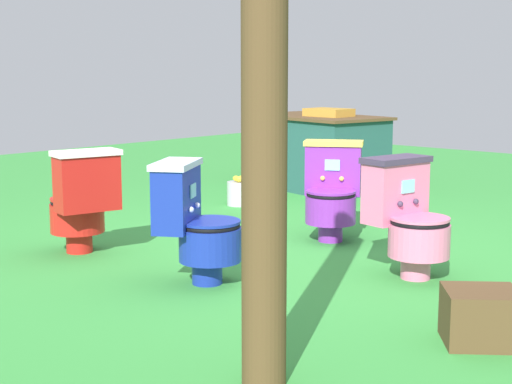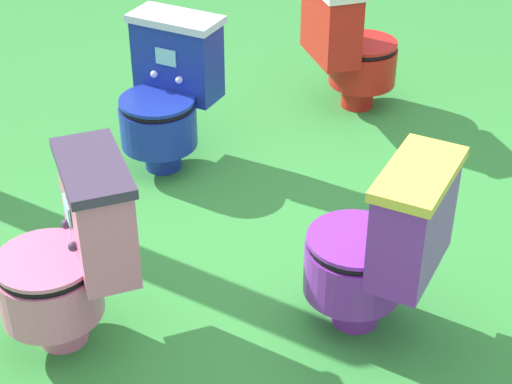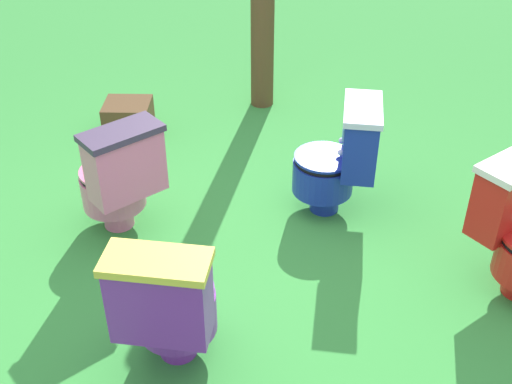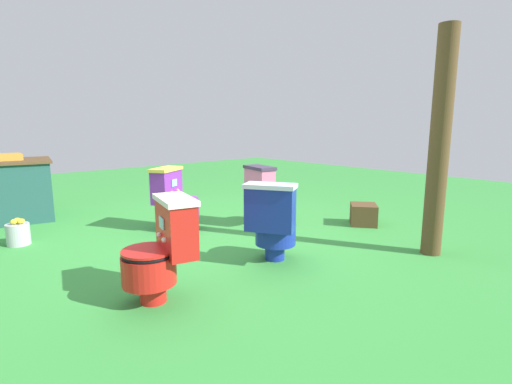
{
  "view_description": "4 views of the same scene",
  "coord_description": "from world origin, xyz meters",
  "px_view_note": "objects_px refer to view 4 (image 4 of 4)",
  "views": [
    {
      "loc": [
        3.28,
        -4.02,
        1.27
      ],
      "look_at": [
        0.03,
        -0.39,
        0.48
      ],
      "focal_mm": 54.4,
      "sensor_mm": 36.0,
      "label": 1
    },
    {
      "loc": [
        1.54,
        2.37,
        2.15
      ],
      "look_at": [
        0.07,
        -0.06,
        0.3
      ],
      "focal_mm": 58.58,
      "sensor_mm": 36.0,
      "label": 2
    },
    {
      "loc": [
        -1.67,
        1.89,
        2.37
      ],
      "look_at": [
        0.22,
        -0.39,
        0.34
      ],
      "focal_mm": 45.31,
      "sensor_mm": 36.0,
      "label": 3
    },
    {
      "loc": [
        -2.25,
        -3.25,
        1.22
      ],
      "look_at": [
        0.3,
        -0.42,
        0.54
      ],
      "focal_mm": 26.65,
      "sensor_mm": 36.0,
      "label": 4
    }
  ],
  "objects_px": {
    "wooden_post": "(439,144)",
    "toilet_blue": "(273,222)",
    "small_crate": "(363,214)",
    "toilet_purple": "(176,199)",
    "lemon_bucket": "(18,234)",
    "toilet_red": "(161,249)",
    "toilet_pink": "(267,195)"
  },
  "relations": [
    {
      "from": "toilet_red",
      "to": "toilet_purple",
      "type": "bearing_deg",
      "value": -19.3
    },
    {
      "from": "toilet_pink",
      "to": "wooden_post",
      "type": "xyz_separation_m",
      "value": [
        0.43,
        -1.82,
        0.67
      ]
    },
    {
      "from": "wooden_post",
      "to": "small_crate",
      "type": "xyz_separation_m",
      "value": [
        0.44,
        1.02,
        -0.91
      ]
    },
    {
      "from": "wooden_post",
      "to": "small_crate",
      "type": "relative_size",
      "value": 6.2
    },
    {
      "from": "toilet_purple",
      "to": "toilet_pink",
      "type": "xyz_separation_m",
      "value": [
        0.96,
        -0.52,
        0.0
      ]
    },
    {
      "from": "small_crate",
      "to": "toilet_purple",
      "type": "bearing_deg",
      "value": 144.08
    },
    {
      "from": "toilet_purple",
      "to": "lemon_bucket",
      "type": "distance_m",
      "value": 1.62
    },
    {
      "from": "toilet_blue",
      "to": "small_crate",
      "type": "relative_size",
      "value": 2.17
    },
    {
      "from": "toilet_red",
      "to": "toilet_pink",
      "type": "distance_m",
      "value": 2.18
    },
    {
      "from": "wooden_post",
      "to": "toilet_red",
      "type": "bearing_deg",
      "value": 160.73
    },
    {
      "from": "toilet_red",
      "to": "wooden_post",
      "type": "height_order",
      "value": "wooden_post"
    },
    {
      "from": "toilet_blue",
      "to": "lemon_bucket",
      "type": "bearing_deg",
      "value": -174.09
    },
    {
      "from": "toilet_blue",
      "to": "small_crate",
      "type": "bearing_deg",
      "value": 64.23
    },
    {
      "from": "toilet_red",
      "to": "small_crate",
      "type": "xyz_separation_m",
      "value": [
        2.82,
        0.19,
        -0.24
      ]
    },
    {
      "from": "wooden_post",
      "to": "toilet_blue",
      "type": "bearing_deg",
      "value": 146.55
    },
    {
      "from": "lemon_bucket",
      "to": "toilet_blue",
      "type": "bearing_deg",
      "value": -52.56
    },
    {
      "from": "toilet_purple",
      "to": "toilet_blue",
      "type": "bearing_deg",
      "value": 62.61
    },
    {
      "from": "wooden_post",
      "to": "toilet_purple",
      "type": "bearing_deg",
      "value": 120.63
    },
    {
      "from": "wooden_post",
      "to": "lemon_bucket",
      "type": "height_order",
      "value": "wooden_post"
    },
    {
      "from": "toilet_blue",
      "to": "toilet_red",
      "type": "bearing_deg",
      "value": -120.73
    },
    {
      "from": "toilet_pink",
      "to": "lemon_bucket",
      "type": "distance_m",
      "value": 2.7
    },
    {
      "from": "toilet_red",
      "to": "lemon_bucket",
      "type": "distance_m",
      "value": 2.18
    },
    {
      "from": "toilet_blue",
      "to": "lemon_bucket",
      "type": "height_order",
      "value": "toilet_blue"
    },
    {
      "from": "toilet_blue",
      "to": "lemon_bucket",
      "type": "xyz_separation_m",
      "value": [
        -1.6,
        2.09,
        -0.25
      ]
    },
    {
      "from": "toilet_blue",
      "to": "toilet_pink",
      "type": "height_order",
      "value": "same"
    },
    {
      "from": "small_crate",
      "to": "lemon_bucket",
      "type": "distance_m",
      "value": 3.83
    },
    {
      "from": "toilet_pink",
      "to": "lemon_bucket",
      "type": "height_order",
      "value": "toilet_pink"
    },
    {
      "from": "toilet_purple",
      "to": "toilet_pink",
      "type": "bearing_deg",
      "value": 119.83
    },
    {
      "from": "toilet_blue",
      "to": "small_crate",
      "type": "height_order",
      "value": "toilet_blue"
    },
    {
      "from": "toilet_purple",
      "to": "lemon_bucket",
      "type": "height_order",
      "value": "toilet_purple"
    },
    {
      "from": "toilet_red",
      "to": "small_crate",
      "type": "bearing_deg",
      "value": -72.34
    },
    {
      "from": "wooden_post",
      "to": "lemon_bucket",
      "type": "relative_size",
      "value": 7.52
    }
  ]
}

